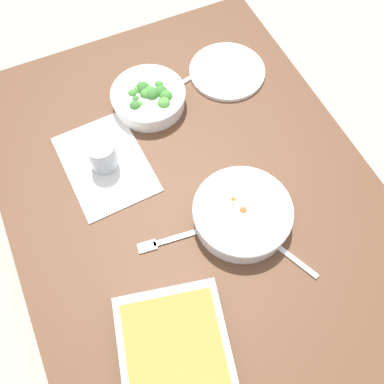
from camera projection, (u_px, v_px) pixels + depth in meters
The scene contains 11 objects.
ground_plane at pixel (192, 279), 1.76m from camera, with size 6.00×6.00×0.00m, color #B2A899.
dining_table at pixel (192, 208), 1.18m from camera, with size 1.20×0.90×0.74m.
placemat at pixel (106, 164), 1.14m from camera, with size 0.28×0.20×0.00m, color silver.
stew_bowl at pixel (242, 213), 1.04m from camera, with size 0.24×0.24×0.06m.
broccoli_bowl at pixel (149, 97), 1.21m from camera, with size 0.21×0.21×0.07m.
baking_dish at pixel (177, 363), 0.88m from camera, with size 0.34×0.28×0.06m.
drink_cup at pixel (103, 156), 1.11m from camera, with size 0.07×0.07×0.08m.
side_plate at pixel (227, 71), 1.28m from camera, with size 0.22×0.22×0.01m, color white.
spoon_by_stew at pixel (277, 246), 1.03m from camera, with size 0.17×0.09×0.01m.
spoon_by_broccoli at pixel (183, 82), 1.27m from camera, with size 0.06×0.17×0.01m.
fork_on_table at pixel (169, 240), 1.04m from camera, with size 0.04×0.18×0.01m.
Camera 1 is at (-0.47, 0.21, 1.72)m, focal length 41.30 mm.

